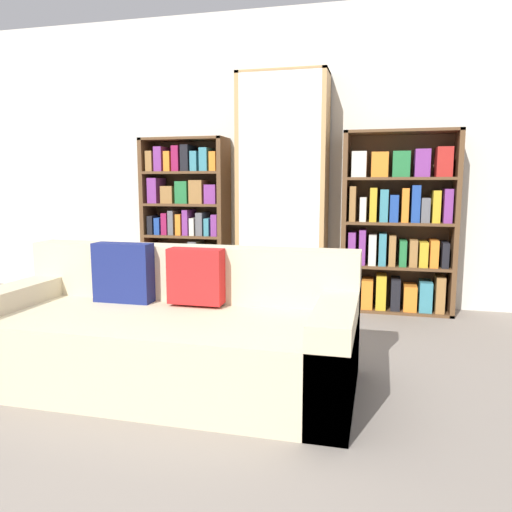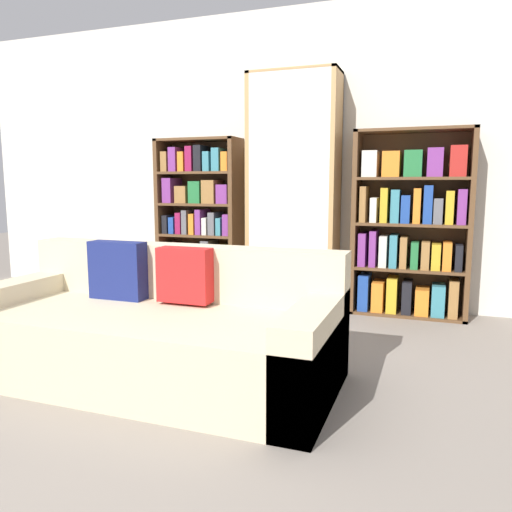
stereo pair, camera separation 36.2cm
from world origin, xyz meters
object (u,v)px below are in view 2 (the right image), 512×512
object	(u,v)px
bookshelf_left	(200,221)
wine_bottle	(323,327)
couch	(157,332)
bookshelf_right	(410,229)
display_cabinet	(294,194)

from	to	relation	value
bookshelf_left	wine_bottle	world-z (taller)	bookshelf_left
couch	bookshelf_left	world-z (taller)	bookshelf_left
bookshelf_right	wine_bottle	size ratio (longest dim) A/B	4.69
couch	display_cabinet	bearing A→B (deg)	81.96
couch	bookshelf_left	xyz separation A→B (m)	(-0.68, 1.95, 0.49)
couch	bookshelf_right	size ratio (longest dim) A/B	1.33
bookshelf_left	bookshelf_right	world-z (taller)	bookshelf_right
wine_bottle	bookshelf_left	bearing A→B (deg)	143.41
bookshelf_right	bookshelf_left	bearing A→B (deg)	-179.99
couch	bookshelf_right	distance (m)	2.39
bookshelf_right	wine_bottle	distance (m)	1.34
wine_bottle	couch	bearing A→B (deg)	-132.74
bookshelf_right	wine_bottle	xyz separation A→B (m)	(-0.50, -1.09, -0.60)
couch	wine_bottle	distance (m)	1.18
couch	bookshelf_left	distance (m)	2.12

